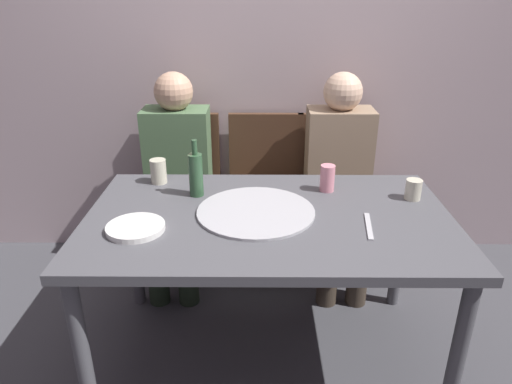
{
  "coord_description": "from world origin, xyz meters",
  "views": [
    {
      "loc": [
        -0.04,
        -1.71,
        1.58
      ],
      "look_at": [
        -0.05,
        0.12,
        0.77
      ],
      "focal_mm": 32.81,
      "sensor_mm": 36.0,
      "label": 1
    }
  ],
  "objects_px": {
    "chair_middle": "(266,183)",
    "chair_right": "(334,183)",
    "plate_stack": "(136,228)",
    "soda_can": "(327,178)",
    "tumbler_far": "(413,189)",
    "pizza_tray": "(256,211)",
    "guest_in_sweater": "(176,171)",
    "guest_in_beanie": "(340,172)",
    "tumbler_near": "(158,171)",
    "chair_left": "(182,182)",
    "dining_table": "(268,231)",
    "table_knife": "(369,226)",
    "wine_bottle": "(196,174)"
  },
  "relations": [
    {
      "from": "chair_middle",
      "to": "chair_right",
      "type": "height_order",
      "value": "same"
    },
    {
      "from": "plate_stack",
      "to": "chair_middle",
      "type": "height_order",
      "value": "chair_middle"
    },
    {
      "from": "soda_can",
      "to": "plate_stack",
      "type": "bearing_deg",
      "value": -153.58
    },
    {
      "from": "tumbler_far",
      "to": "soda_can",
      "type": "relative_size",
      "value": 0.74
    },
    {
      "from": "pizza_tray",
      "to": "guest_in_sweater",
      "type": "relative_size",
      "value": 0.42
    },
    {
      "from": "chair_middle",
      "to": "guest_in_beanie",
      "type": "xyz_separation_m",
      "value": [
        0.4,
        -0.15,
        0.13
      ]
    },
    {
      "from": "tumbler_near",
      "to": "soda_can",
      "type": "bearing_deg",
      "value": -6.5
    },
    {
      "from": "pizza_tray",
      "to": "chair_right",
      "type": "height_order",
      "value": "chair_right"
    },
    {
      "from": "chair_right",
      "to": "guest_in_sweater",
      "type": "height_order",
      "value": "guest_in_sweater"
    },
    {
      "from": "chair_left",
      "to": "guest_in_sweater",
      "type": "bearing_deg",
      "value": 90.0
    },
    {
      "from": "dining_table",
      "to": "soda_can",
      "type": "relative_size",
      "value": 12.28
    },
    {
      "from": "chair_right",
      "to": "guest_in_sweater",
      "type": "distance_m",
      "value": 0.93
    },
    {
      "from": "table_knife",
      "to": "tumbler_near",
      "type": "bearing_deg",
      "value": 71.56
    },
    {
      "from": "soda_can",
      "to": "dining_table",
      "type": "bearing_deg",
      "value": -136.85
    },
    {
      "from": "wine_bottle",
      "to": "chair_right",
      "type": "relative_size",
      "value": 0.29
    },
    {
      "from": "soda_can",
      "to": "chair_left",
      "type": "xyz_separation_m",
      "value": [
        -0.77,
        0.59,
        -0.27
      ]
    },
    {
      "from": "dining_table",
      "to": "table_knife",
      "type": "height_order",
      "value": "table_knife"
    },
    {
      "from": "pizza_tray",
      "to": "soda_can",
      "type": "bearing_deg",
      "value": 35.88
    },
    {
      "from": "chair_left",
      "to": "chair_right",
      "type": "height_order",
      "value": "same"
    },
    {
      "from": "pizza_tray",
      "to": "wine_bottle",
      "type": "xyz_separation_m",
      "value": [
        -0.27,
        0.18,
        0.1
      ]
    },
    {
      "from": "wine_bottle",
      "to": "tumbler_far",
      "type": "height_order",
      "value": "wine_bottle"
    },
    {
      "from": "chair_right",
      "to": "plate_stack",
      "type": "bearing_deg",
      "value": 46.9
    },
    {
      "from": "dining_table",
      "to": "chair_left",
      "type": "xyz_separation_m",
      "value": [
        -0.5,
        0.85,
        -0.13
      ]
    },
    {
      "from": "chair_right",
      "to": "guest_in_beanie",
      "type": "relative_size",
      "value": 0.77
    },
    {
      "from": "tumbler_near",
      "to": "table_knife",
      "type": "distance_m",
      "value": 1.01
    },
    {
      "from": "wine_bottle",
      "to": "soda_can",
      "type": "relative_size",
      "value": 2.11
    },
    {
      "from": "tumbler_far",
      "to": "guest_in_beanie",
      "type": "relative_size",
      "value": 0.08
    },
    {
      "from": "pizza_tray",
      "to": "tumbler_near",
      "type": "bearing_deg",
      "value": 145.07
    },
    {
      "from": "wine_bottle",
      "to": "soda_can",
      "type": "xyz_separation_m",
      "value": [
        0.59,
        0.05,
        -0.04
      ]
    },
    {
      "from": "chair_left",
      "to": "pizza_tray",
      "type": "bearing_deg",
      "value": 118.34
    },
    {
      "from": "plate_stack",
      "to": "guest_in_beanie",
      "type": "xyz_separation_m",
      "value": [
        0.92,
        0.83,
        -0.09
      ]
    },
    {
      "from": "chair_left",
      "to": "guest_in_sweater",
      "type": "relative_size",
      "value": 0.77
    },
    {
      "from": "guest_in_sweater",
      "to": "guest_in_beanie",
      "type": "distance_m",
      "value": 0.91
    },
    {
      "from": "soda_can",
      "to": "chair_right",
      "type": "xyz_separation_m",
      "value": [
        0.14,
        0.59,
        -0.27
      ]
    },
    {
      "from": "wine_bottle",
      "to": "chair_left",
      "type": "bearing_deg",
      "value": 105.58
    },
    {
      "from": "plate_stack",
      "to": "table_knife",
      "type": "xyz_separation_m",
      "value": [
        0.9,
        0.04,
        -0.01
      ]
    },
    {
      "from": "guest_in_sweater",
      "to": "guest_in_beanie",
      "type": "relative_size",
      "value": 1.0
    },
    {
      "from": "wine_bottle",
      "to": "dining_table",
      "type": "bearing_deg",
      "value": -31.96
    },
    {
      "from": "chair_middle",
      "to": "guest_in_sweater",
      "type": "bearing_deg",
      "value": 16.75
    },
    {
      "from": "wine_bottle",
      "to": "tumbler_far",
      "type": "relative_size",
      "value": 2.86
    },
    {
      "from": "wine_bottle",
      "to": "table_knife",
      "type": "relative_size",
      "value": 1.17
    },
    {
      "from": "tumbler_far",
      "to": "guest_in_beanie",
      "type": "height_order",
      "value": "guest_in_beanie"
    },
    {
      "from": "dining_table",
      "to": "tumbler_far",
      "type": "height_order",
      "value": "tumbler_far"
    },
    {
      "from": "pizza_tray",
      "to": "guest_in_sweater",
      "type": "bearing_deg",
      "value": 123.44
    },
    {
      "from": "tumbler_far",
      "to": "guest_in_sweater",
      "type": "bearing_deg",
      "value": 154.85
    },
    {
      "from": "chair_middle",
      "to": "guest_in_beanie",
      "type": "relative_size",
      "value": 0.77
    },
    {
      "from": "chair_left",
      "to": "chair_middle",
      "type": "distance_m",
      "value": 0.5
    },
    {
      "from": "soda_can",
      "to": "chair_left",
      "type": "relative_size",
      "value": 0.14
    },
    {
      "from": "tumbler_far",
      "to": "chair_right",
      "type": "height_order",
      "value": "chair_right"
    },
    {
      "from": "wine_bottle",
      "to": "chair_right",
      "type": "height_order",
      "value": "wine_bottle"
    }
  ]
}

